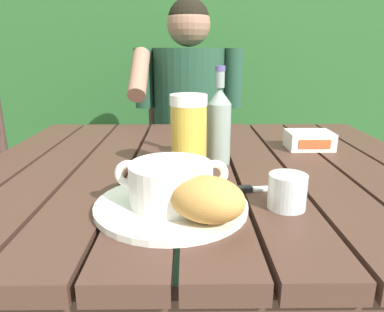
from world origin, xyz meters
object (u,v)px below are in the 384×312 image
Objects in this scene: soup_bowl at (171,182)px; bread_roll at (207,199)px; beer_glass at (189,134)px; butter_tub at (309,140)px; serving_plate at (171,205)px; table_knife at (250,189)px; person_eating at (188,119)px; beer_bottle at (219,125)px; water_glass_small at (287,191)px; chair_near_diner at (189,165)px.

soup_bowl is 1.27× the size of bread_roll.
butter_tub is (0.35, 0.21, -0.07)m from beer_glass.
butter_tub is at bearing 46.83° from soup_bowl.
serving_plate is at bearing 180.00° from soup_bowl.
soup_bowl is at bearing -133.17° from butter_tub.
table_knife is (0.16, 0.08, -0.05)m from soup_bowl.
beer_glass is at bearing 81.10° from soup_bowl.
person_eating is 7.96× the size of bread_roll.
water_glass_small is at bearing -69.23° from beer_bottle.
beer_bottle reaches higher than soup_bowl.
table_knife is at bearing 27.48° from serving_plate.
person_eating is 0.82m from beer_glass.
water_glass_small is 0.45m from butter_tub.
beer_glass is at bearing 131.04° from water_glass_small.
soup_bowl is 0.09m from bread_roll.
table_knife is at bearing -44.34° from beer_glass.
serving_plate is at bearing -111.78° from beer_bottle.
butter_tub is (0.39, 0.41, 0.02)m from serving_plate.
beer_bottle reaches higher than butter_tub.
water_glass_small is (0.10, -0.27, -0.07)m from beer_bottle.
beer_bottle is at bearing 104.90° from table_knife.
person_eating is (-0.00, -0.19, 0.28)m from chair_near_diner.
serving_plate is at bearing -152.52° from table_knife.
soup_bowl reaches higher than butter_tub.
soup_bowl reaches higher than water_glass_small.
chair_near_diner is 1.26m from soup_bowl.
chair_near_diner is 12.98× the size of water_glass_small.
beer_bottle is (0.08, -0.74, 0.13)m from person_eating.
beer_bottle reaches higher than serving_plate.
person_eating is at bearing 88.15° from soup_bowl.
bread_roll is at bearing -49.40° from serving_plate.
person_eating is at bearing 97.70° from table_knife.
table_knife is (-0.05, 0.08, -0.03)m from water_glass_small.
chair_near_diner is 7.04× the size of butter_tub.
water_glass_small is 0.10m from table_knife.
water_glass_small is at bearing 0.17° from soup_bowl.
soup_bowl is (-0.04, -1.21, 0.36)m from chair_near_diner.
beer_glass is at bearing -139.40° from beer_bottle.
beer_glass is at bearing -90.18° from chair_near_diner.
beer_glass is at bearing 95.84° from bread_roll.
chair_near_diner is 0.72× the size of person_eating.
table_knife is at bearing -82.30° from person_eating.
butter_tub is (0.39, 0.41, -0.03)m from soup_bowl.
beer_bottle is at bearing 110.77° from water_glass_small.
bread_roll is 0.17m from water_glass_small.
beer_bottle is (0.05, 0.34, 0.05)m from bread_roll.
serving_plate is at bearing -133.17° from butter_tub.
beer_glass reaches higher than chair_near_diner.
beer_glass is 0.75× the size of beer_bottle.
beer_glass is 1.22× the size of table_knife.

